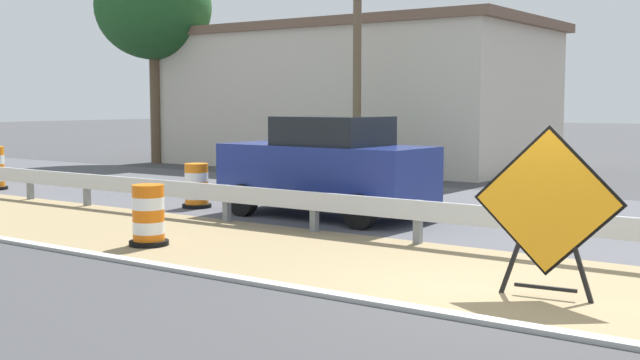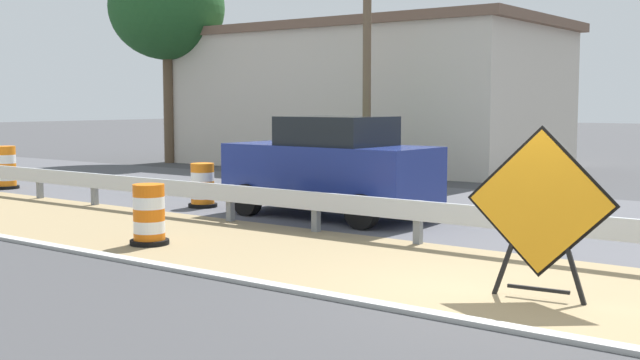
# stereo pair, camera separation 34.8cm
# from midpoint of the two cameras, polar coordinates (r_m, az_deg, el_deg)

# --- Properties ---
(ground_plane) EXTENTS (160.00, 160.00, 0.00)m
(ground_plane) POSITION_cam_midpoint_polar(r_m,az_deg,el_deg) (9.76, 12.96, -8.03)
(ground_plane) COLOR #3D3D3F
(median_dirt_strip) EXTENTS (3.81, 120.00, 0.01)m
(median_dirt_strip) POSITION_cam_midpoint_polar(r_m,az_deg,el_deg) (10.40, 14.47, -7.21)
(median_dirt_strip) COLOR #8E7A56
(median_dirt_strip) RESTS_ON ground
(curb_near_edge) EXTENTS (0.20, 120.00, 0.11)m
(curb_near_edge) POSITION_cam_midpoint_polar(r_m,az_deg,el_deg) (8.61, 9.59, -9.77)
(curb_near_edge) COLOR #ADADA8
(curb_near_edge) RESTS_ON ground
(guardrail_median) EXTENTS (0.18, 59.52, 0.71)m
(guardrail_median) POSITION_cam_midpoint_polar(r_m,az_deg,el_deg) (12.93, 6.03, -2.27)
(guardrail_median) COLOR silver
(guardrail_median) RESTS_ON ground
(warning_sign_diamond) EXTENTS (0.22, 1.73, 2.01)m
(warning_sign_diamond) POSITION_cam_midpoint_polar(r_m,az_deg,el_deg) (9.56, 14.75, -1.87)
(warning_sign_diamond) COLOR black
(warning_sign_diamond) RESTS_ON ground
(traffic_barrel_nearest) EXTENTS (0.63, 0.63, 0.97)m
(traffic_barrel_nearest) POSITION_cam_midpoint_polar(r_m,az_deg,el_deg) (13.08, -12.77, -2.66)
(traffic_barrel_nearest) COLOR orange
(traffic_barrel_nearest) RESTS_ON ground
(traffic_barrel_close) EXTENTS (0.63, 0.63, 0.95)m
(traffic_barrel_close) POSITION_cam_midpoint_polar(r_m,az_deg,el_deg) (17.56, -9.27, -0.56)
(traffic_barrel_close) COLOR orange
(traffic_barrel_close) RESTS_ON ground
(car_lead_far_lane) EXTENTS (2.06, 4.33, 1.99)m
(car_lead_far_lane) POSITION_cam_midpoint_polar(r_m,az_deg,el_deg) (15.82, -0.16, 0.92)
(car_lead_far_lane) COLOR navy
(car_lead_far_lane) RESTS_ON ground
(roadside_shop_near) EXTENTS (7.28, 13.85, 4.95)m
(roadside_shop_near) POSITION_cam_midpoint_polar(r_m,az_deg,el_deg) (29.30, 1.78, 5.95)
(roadside_shop_near) COLOR beige
(roadside_shop_near) RESTS_ON ground
(utility_pole_near) EXTENTS (0.24, 1.80, 7.35)m
(utility_pole_near) POSITION_cam_midpoint_polar(r_m,az_deg,el_deg) (23.21, 2.21, 9.38)
(utility_pole_near) COLOR brown
(utility_pole_near) RESTS_ON ground
(bush_roadside) EXTENTS (2.13, 2.13, 1.67)m
(bush_roadside) POSITION_cam_midpoint_polar(r_m,az_deg,el_deg) (21.32, 0.24, 1.68)
(bush_roadside) COLOR #337533
(bush_roadside) RESTS_ON ground
(tree_roadside) EXTENTS (4.26, 4.26, 7.65)m
(tree_roadside) POSITION_cam_midpoint_polar(r_m,az_deg,el_deg) (30.85, -12.01, 11.82)
(tree_roadside) COLOR brown
(tree_roadside) RESTS_ON ground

